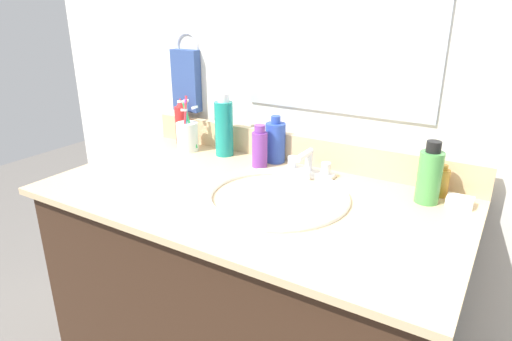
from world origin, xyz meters
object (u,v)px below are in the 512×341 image
at_px(cup_white_ceramic, 187,135).
at_px(soap_bar, 460,201).
at_px(bottle_toner_green, 430,175).
at_px(bottle_oil_amber, 442,182).
at_px(bottle_shampoo_blue, 275,142).
at_px(faucet, 308,166).
at_px(bottle_cream_purple, 260,148).
at_px(bottle_spray_red, 182,123).
at_px(bottle_mouthwash_teal, 224,127).
at_px(hand_towel, 186,81).

bearing_deg(cup_white_ceramic, soap_bar, 0.25).
xyz_separation_m(bottle_toner_green, bottle_oil_amber, (0.02, 0.06, -0.03)).
relative_size(bottle_oil_amber, bottle_shampoo_blue, 0.58).
bearing_deg(faucet, bottle_toner_green, -2.18).
height_order(bottle_toner_green, bottle_cream_purple, bottle_toner_green).
height_order(bottle_toner_green, soap_bar, bottle_toner_green).
height_order(bottle_spray_red, cup_white_ceramic, cup_white_ceramic).
bearing_deg(bottle_shampoo_blue, bottle_toner_green, -8.34).
relative_size(bottle_toner_green, bottle_shampoo_blue, 1.08).
relative_size(bottle_mouthwash_teal, bottle_oil_amber, 2.39).
bearing_deg(bottle_toner_green, bottle_cream_purple, 179.44).
height_order(bottle_spray_red, soap_bar, bottle_spray_red).
relative_size(bottle_spray_red, bottle_toner_green, 1.03).
xyz_separation_m(bottle_spray_red, bottle_mouthwash_teal, (0.21, -0.03, 0.02)).
bearing_deg(hand_towel, bottle_spray_red, -75.29).
relative_size(faucet, bottle_shampoo_blue, 1.05).
bearing_deg(bottle_shampoo_blue, soap_bar, -5.20).
bearing_deg(bottle_mouthwash_teal, bottle_toner_green, -3.49).
bearing_deg(soap_bar, bottle_oil_amber, 144.02).
bearing_deg(cup_white_ceramic, bottle_cream_purple, -2.15).
relative_size(bottle_toner_green, cup_white_ceramic, 0.86).
bearing_deg(bottle_mouthwash_teal, soap_bar, -1.59).
xyz_separation_m(bottle_mouthwash_teal, bottle_cream_purple, (0.16, -0.04, -0.04)).
bearing_deg(bottle_shampoo_blue, bottle_cream_purple, -105.66).
xyz_separation_m(hand_towel, bottle_shampoo_blue, (0.40, -0.05, -0.15)).
bearing_deg(hand_towel, bottle_cream_purple, -17.39).
height_order(faucet, bottle_oil_amber, bottle_oil_amber).
distance_m(bottle_toner_green, bottle_oil_amber, 0.07).
height_order(bottle_toner_green, cup_white_ceramic, cup_white_ceramic).
bearing_deg(bottle_oil_amber, cup_white_ceramic, -177.03).
xyz_separation_m(bottle_toner_green, bottle_mouthwash_teal, (-0.67, 0.04, 0.02)).
bearing_deg(soap_bar, cup_white_ceramic, -179.75).
bearing_deg(faucet, bottle_shampoo_blue, 157.91).
distance_m(bottle_spray_red, bottle_toner_green, 0.88).
xyz_separation_m(hand_towel, bottle_toner_green, (0.89, -0.13, -0.15)).
bearing_deg(bottle_spray_red, bottle_toner_green, -4.54).
xyz_separation_m(bottle_oil_amber, cup_white_ceramic, (-0.83, -0.04, 0.01)).
bearing_deg(bottle_cream_purple, bottle_oil_amber, 5.86).
distance_m(faucet, cup_white_ceramic, 0.46).
xyz_separation_m(bottle_cream_purple, bottle_shampoo_blue, (0.02, 0.07, 0.01)).
xyz_separation_m(faucet, bottle_shampoo_blue, (-0.14, 0.06, 0.04)).
distance_m(hand_towel, faucet, 0.59).
relative_size(cup_white_ceramic, soap_bar, 3.00).
height_order(hand_towel, bottle_shampoo_blue, hand_towel).
bearing_deg(soap_bar, bottle_mouthwash_teal, 178.41).
bearing_deg(soap_bar, bottle_shampoo_blue, 174.80).
xyz_separation_m(bottle_spray_red, bottle_cream_purple, (0.37, -0.06, -0.01)).
xyz_separation_m(bottle_shampoo_blue, soap_bar, (0.57, -0.05, -0.05)).
xyz_separation_m(bottle_spray_red, cup_white_ceramic, (0.07, -0.05, -0.02)).
bearing_deg(bottle_toner_green, soap_bar, 14.39).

